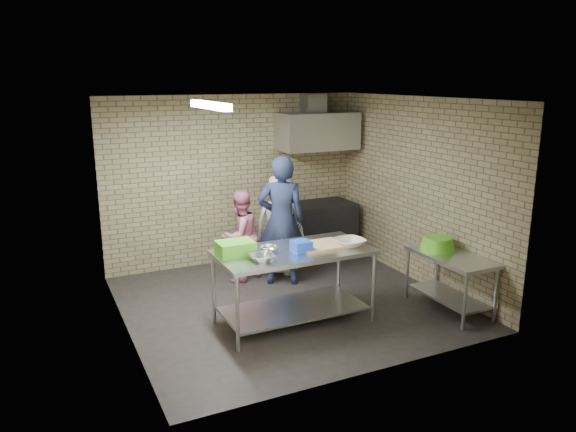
% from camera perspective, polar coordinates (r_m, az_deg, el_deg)
% --- Properties ---
extents(floor, '(4.20, 4.20, 0.00)m').
position_cam_1_polar(floor, '(7.52, -0.03, -8.95)').
color(floor, black).
rests_on(floor, ground).
extents(ceiling, '(4.20, 4.20, 0.00)m').
position_cam_1_polar(ceiling, '(6.91, -0.03, 12.08)').
color(ceiling, black).
rests_on(ceiling, ground).
extents(back_wall, '(4.20, 0.06, 2.70)m').
position_cam_1_polar(back_wall, '(8.90, -5.60, 3.75)').
color(back_wall, '#94875D').
rests_on(back_wall, ground).
extents(front_wall, '(4.20, 0.06, 2.70)m').
position_cam_1_polar(front_wall, '(5.42, 9.14, -3.22)').
color(front_wall, '#94875D').
rests_on(front_wall, ground).
extents(left_wall, '(0.06, 4.00, 2.70)m').
position_cam_1_polar(left_wall, '(6.50, -16.98, -0.74)').
color(left_wall, '#94875D').
rests_on(left_wall, ground).
extents(right_wall, '(0.06, 4.00, 2.70)m').
position_cam_1_polar(right_wall, '(8.20, 13.34, 2.53)').
color(right_wall, '#94875D').
rests_on(right_wall, ground).
extents(prep_table, '(1.87, 0.94, 0.94)m').
position_cam_1_polar(prep_table, '(6.78, 0.58, -7.32)').
color(prep_table, '#A8ABAF').
rests_on(prep_table, floor).
extents(side_counter, '(0.60, 1.20, 0.75)m').
position_cam_1_polar(side_counter, '(7.48, 16.38, -6.60)').
color(side_counter, silver).
rests_on(side_counter, floor).
extents(stove, '(1.20, 0.70, 0.90)m').
position_cam_1_polar(stove, '(9.34, 3.08, -1.38)').
color(stove, black).
rests_on(stove, floor).
extents(range_hood, '(1.30, 0.60, 0.60)m').
position_cam_1_polar(range_hood, '(9.08, 3.07, 8.78)').
color(range_hood, silver).
rests_on(range_hood, back_wall).
extents(hood_duct, '(0.35, 0.30, 0.30)m').
position_cam_1_polar(hood_duct, '(9.18, 2.65, 11.66)').
color(hood_duct, '#A5A8AD').
rests_on(hood_duct, back_wall).
extents(wall_shelf, '(0.80, 0.20, 0.04)m').
position_cam_1_polar(wall_shelf, '(9.41, 4.11, 7.85)').
color(wall_shelf, '#3F2B19').
rests_on(wall_shelf, back_wall).
extents(fluorescent_fixture, '(0.10, 1.25, 0.08)m').
position_cam_1_polar(fluorescent_fixture, '(6.55, -8.11, 11.30)').
color(fluorescent_fixture, white).
rests_on(fluorescent_fixture, ceiling).
extents(green_crate, '(0.42, 0.31, 0.17)m').
position_cam_1_polar(green_crate, '(6.44, -5.49, -3.35)').
color(green_crate, '#4AB521').
rests_on(green_crate, prep_table).
extents(blue_tub, '(0.21, 0.21, 0.14)m').
position_cam_1_polar(blue_tub, '(6.54, 1.37, -3.16)').
color(blue_tub, blue).
rests_on(blue_tub, prep_table).
extents(cutting_board, '(0.57, 0.44, 0.03)m').
position_cam_1_polar(cutting_board, '(6.76, 3.33, -3.07)').
color(cutting_board, tan).
rests_on(cutting_board, prep_table).
extents(mixing_bowl_a, '(0.31, 0.31, 0.07)m').
position_cam_1_polar(mixing_bowl_a, '(6.24, -2.74, -4.34)').
color(mixing_bowl_a, silver).
rests_on(mixing_bowl_a, prep_table).
extents(mixing_bowl_b, '(0.23, 0.23, 0.07)m').
position_cam_1_polar(mixing_bowl_b, '(6.53, -1.97, -3.48)').
color(mixing_bowl_b, silver).
rests_on(mixing_bowl_b, prep_table).
extents(ceramic_bowl, '(0.38, 0.38, 0.09)m').
position_cam_1_polar(ceramic_bowl, '(6.81, 6.45, -2.74)').
color(ceramic_bowl, beige).
rests_on(ceramic_bowl, prep_table).
extents(green_basin, '(0.46, 0.46, 0.17)m').
position_cam_1_polar(green_basin, '(7.49, 15.25, -2.75)').
color(green_basin, '#59C626').
rests_on(green_basin, side_counter).
extents(bottle_red, '(0.07, 0.07, 0.18)m').
position_cam_1_polar(bottle_red, '(9.28, 2.77, 8.46)').
color(bottle_red, '#B22619').
rests_on(bottle_red, wall_shelf).
extents(bottle_green, '(0.06, 0.06, 0.15)m').
position_cam_1_polar(bottle_green, '(9.47, 4.92, 8.46)').
color(bottle_green, green).
rests_on(bottle_green, wall_shelf).
extents(man_navy, '(0.82, 0.70, 1.89)m').
position_cam_1_polar(man_navy, '(7.92, -0.70, -0.49)').
color(man_navy, '#151735').
rests_on(man_navy, floor).
extents(woman_pink, '(0.81, 0.72, 1.36)m').
position_cam_1_polar(woman_pink, '(8.15, -4.99, -2.07)').
color(woman_pink, '#D4708F').
rests_on(woman_pink, floor).
extents(woman_white, '(0.90, 0.85, 1.55)m').
position_cam_1_polar(woman_white, '(8.36, -0.84, -0.91)').
color(woman_white, silver).
rests_on(woman_white, floor).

